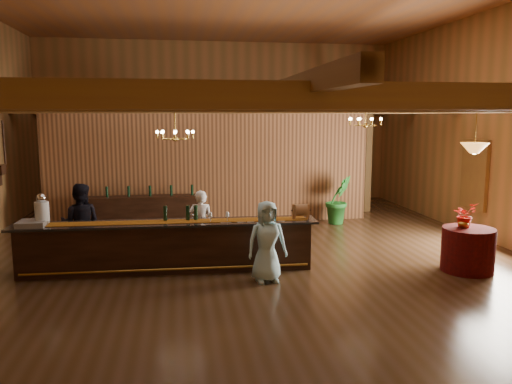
{
  "coord_description": "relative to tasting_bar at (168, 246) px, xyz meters",
  "views": [
    {
      "loc": [
        -1.37,
        -10.4,
        3.0
      ],
      "look_at": [
        0.34,
        0.64,
        1.29
      ],
      "focal_mm": 35.0,
      "sensor_mm": 36.0,
      "label": 1
    }
  ],
  "objects": [
    {
      "name": "floor",
      "position": [
        1.62,
        0.83,
        -0.49
      ],
      "size": [
        14.0,
        14.0,
        0.0
      ],
      "primitive_type": "plane",
      "color": "#422C1C",
      "rests_on": "ground"
    },
    {
      "name": "wall_back",
      "position": [
        1.62,
        7.83,
        2.26
      ],
      "size": [
        12.0,
        0.1,
        5.5
      ],
      "primitive_type": "cube",
      "color": "#A46C3B",
      "rests_on": "floor"
    },
    {
      "name": "wall_front",
      "position": [
        1.62,
        -6.17,
        2.26
      ],
      "size": [
        12.0,
        0.1,
        5.5
      ],
      "primitive_type": "cube",
      "color": "#A46C3B",
      "rests_on": "floor"
    },
    {
      "name": "wall_right",
      "position": [
        7.62,
        0.83,
        2.26
      ],
      "size": [
        0.1,
        14.0,
        5.5
      ],
      "primitive_type": "cube",
      "color": "#A46C3B",
      "rests_on": "floor"
    },
    {
      "name": "beam_grid",
      "position": [
        1.62,
        1.33,
        2.75
      ],
      "size": [
        11.9,
        13.9,
        0.39
      ],
      "color": "brown",
      "rests_on": "wall_left"
    },
    {
      "name": "support_posts",
      "position": [
        1.62,
        0.33,
        1.11
      ],
      "size": [
        9.2,
        10.2,
        3.2
      ],
      "color": "brown",
      "rests_on": "floor"
    },
    {
      "name": "partition_wall",
      "position": [
        1.12,
        4.33,
        1.06
      ],
      "size": [
        9.0,
        0.18,
        3.1
      ],
      "primitive_type": "cube",
      "color": "brown",
      "rests_on": "floor"
    },
    {
      "name": "window_right_back",
      "position": [
        7.57,
        1.83,
        1.06
      ],
      "size": [
        0.12,
        1.05,
        1.75
      ],
      "primitive_type": "cube",
      "color": "white",
      "rests_on": "wall_right"
    },
    {
      "name": "backroom_boxes",
      "position": [
        1.33,
        6.33,
        0.03
      ],
      "size": [
        4.1,
        0.6,
        1.1
      ],
      "color": "black",
      "rests_on": "floor"
    },
    {
      "name": "tasting_bar",
      "position": [
        0.0,
        0.0,
        0.0
      ],
      "size": [
        5.85,
        0.92,
        0.98
      ],
      "rotation": [
        0.0,
        0.0,
        -0.03
      ],
      "color": "black",
      "rests_on": "floor"
    },
    {
      "name": "beverage_dispenser",
      "position": [
        -2.31,
        0.12,
        0.77
      ],
      "size": [
        0.26,
        0.26,
        0.6
      ],
      "color": "silver",
      "rests_on": "tasting_bar"
    },
    {
      "name": "glass_rack_tray",
      "position": [
        -2.47,
        0.03,
        0.53
      ],
      "size": [
        0.5,
        0.5,
        0.1
      ],
      "primitive_type": "cube",
      "color": "gray",
      "rests_on": "tasting_bar"
    },
    {
      "name": "raffle_drum",
      "position": [
        2.62,
        -0.12,
        0.65
      ],
      "size": [
        0.34,
        0.24,
        0.3
      ],
      "color": "brown",
      "rests_on": "tasting_bar"
    },
    {
      "name": "bar_bottle_0",
      "position": [
        -0.04,
        0.11,
        0.63
      ],
      "size": [
        0.07,
        0.07,
        0.3
      ],
      "primitive_type": "cylinder",
      "color": "black",
      "rests_on": "tasting_bar"
    },
    {
      "name": "bar_bottle_1",
      "position": [
        0.4,
        0.1,
        0.63
      ],
      "size": [
        0.07,
        0.07,
        0.3
      ],
      "primitive_type": "cylinder",
      "color": "black",
      "rests_on": "tasting_bar"
    },
    {
      "name": "bar_bottle_2",
      "position": [
        0.55,
        0.1,
        0.63
      ],
      "size": [
        0.07,
        0.07,
        0.3
      ],
      "primitive_type": "cylinder",
      "color": "black",
      "rests_on": "tasting_bar"
    },
    {
      "name": "backbar_shelf",
      "position": [
        -0.8,
        3.79,
        -0.05
      ],
      "size": [
        3.18,
        0.5,
        0.89
      ],
      "primitive_type": "cube",
      "rotation": [
        0.0,
        0.0,
        0.0
      ],
      "color": "black",
      "rests_on": "floor"
    },
    {
      "name": "round_table",
      "position": [
        5.77,
        -0.91,
        -0.07
      ],
      "size": [
        0.99,
        0.99,
        0.86
      ],
      "primitive_type": "cylinder",
      "color": "#560706",
      "rests_on": "floor"
    },
    {
      "name": "chandelier_left",
      "position": [
        0.19,
        1.39,
        2.11
      ],
      "size": [
        0.8,
        0.8,
        0.75
      ],
      "color": "olive",
      "rests_on": "beam_grid"
    },
    {
      "name": "chandelier_right",
      "position": [
        4.6,
        1.71,
        2.38
      ],
      "size": [
        0.8,
        0.8,
        0.48
      ],
      "color": "olive",
      "rests_on": "beam_grid"
    },
    {
      "name": "pendant_lamp",
      "position": [
        5.77,
        -0.91,
        1.91
      ],
      "size": [
        0.52,
        0.52,
        0.9
      ],
      "color": "olive",
      "rests_on": "beam_grid"
    },
    {
      "name": "bartender",
      "position": [
        0.68,
        0.8,
        0.24
      ],
      "size": [
        0.58,
        0.42,
        1.46
      ],
      "primitive_type": "imported",
      "rotation": [
        0.0,
        0.0,
        3.01
      ],
      "color": "white",
      "rests_on": "floor"
    },
    {
      "name": "staff_second",
      "position": [
        -1.76,
        0.82,
        0.33
      ],
      "size": [
        0.85,
        0.68,
        1.65
      ],
      "primitive_type": "imported",
      "rotation": [
        0.0,
        0.0,
        3.07
      ],
      "color": "black",
      "rests_on": "floor"
    },
    {
      "name": "guest",
      "position": [
        1.8,
        -0.91,
        0.25
      ],
      "size": [
        0.77,
        0.55,
        1.49
      ],
      "primitive_type": "imported",
      "rotation": [
        0.0,
        0.0,
        0.1
      ],
      "color": "#AAE0EC",
      "rests_on": "floor"
    },
    {
      "name": "floor_plant",
      "position": [
        4.65,
        3.67,
        0.19
      ],
      "size": [
        0.9,
        0.8,
        1.37
      ],
      "primitive_type": "imported",
      "rotation": [
        0.0,
        0.0,
        0.31
      ],
      "color": "#257828",
      "rests_on": "floor"
    },
    {
      "name": "table_flowers",
      "position": [
        5.72,
        -0.81,
        0.6
      ],
      "size": [
        0.53,
        0.49,
        0.48
      ],
      "primitive_type": "imported",
      "rotation": [
        0.0,
        0.0,
        0.32
      ],
      "color": "red",
      "rests_on": "round_table"
    },
    {
      "name": "table_vase",
      "position": [
        5.66,
        -0.87,
        0.53
      ],
      "size": [
        0.18,
        0.18,
        0.33
      ],
      "primitive_type": "imported",
      "rotation": [
        0.0,
        0.0,
        0.13
      ],
      "color": "olive",
      "rests_on": "round_table"
    }
  ]
}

